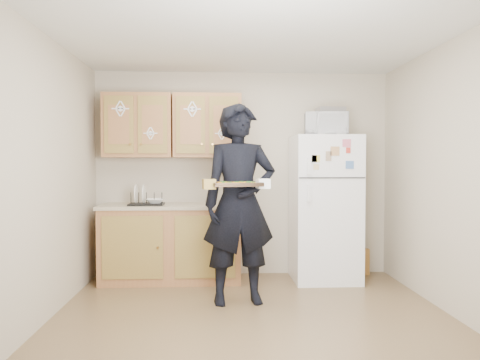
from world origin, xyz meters
name	(u,v)px	position (x,y,z in m)	size (l,w,h in m)	color
floor	(254,322)	(0.00, 0.00, 0.00)	(3.60, 3.60, 0.00)	brown
ceiling	(254,31)	(0.00, 0.00, 2.50)	(3.60, 3.60, 0.00)	silver
wall_back	(242,174)	(0.00, 1.80, 1.25)	(3.60, 0.04, 2.50)	#BBAE98
wall_front	(284,190)	(0.00, -1.80, 1.25)	(3.60, 0.04, 2.50)	#BBAE98
wall_left	(41,179)	(-1.80, 0.00, 1.25)	(0.04, 3.60, 2.50)	#BBAE98
wall_right	(458,178)	(1.80, 0.00, 1.25)	(0.04, 3.60, 2.50)	#BBAE98
refrigerator	(325,208)	(0.95, 1.43, 0.85)	(0.75, 0.70, 1.70)	white
base_cabinet	(172,244)	(-0.85, 1.48, 0.43)	(1.60, 0.60, 0.86)	#975834
countertop	(171,206)	(-0.85, 1.48, 0.88)	(1.64, 0.64, 0.04)	#BAAF8F
upper_cab_left	(138,126)	(-1.25, 1.61, 1.83)	(0.80, 0.33, 0.75)	#975834
upper_cab_right	(207,126)	(-0.43, 1.61, 1.83)	(0.80, 0.33, 0.75)	#975834
cereal_box	(361,262)	(1.47, 1.67, 0.16)	(0.20, 0.07, 0.32)	gold
person	(239,204)	(-0.10, 0.57, 0.98)	(0.72, 0.47, 1.97)	black
baking_tray	(236,185)	(-0.14, 0.27, 1.18)	(0.44, 0.33, 0.04)	black
pizza_front_left	(227,184)	(-0.23, 0.19, 1.20)	(0.15, 0.15, 0.02)	orange
pizza_front_right	(249,183)	(-0.03, 0.22, 1.20)	(0.15, 0.15, 0.02)	orange
pizza_back_left	(224,183)	(-0.25, 0.33, 1.20)	(0.15, 0.15, 0.02)	orange
pizza_back_right	(246,183)	(-0.05, 0.36, 1.20)	(0.15, 0.15, 0.02)	orange
pizza_center	(236,183)	(-0.14, 0.27, 1.20)	(0.15, 0.15, 0.02)	orange
microwave	(326,124)	(0.94, 1.38, 1.83)	(0.48, 0.33, 0.27)	white
foil_pan	(330,110)	(1.01, 1.41, 2.00)	(0.31, 0.21, 0.07)	#AEADB4
dish_rack	(146,198)	(-1.13, 1.40, 0.98)	(0.39, 0.29, 0.16)	black
bowl	(155,201)	(-1.03, 1.40, 0.95)	(0.22, 0.22, 0.05)	white
soap_bottle	(231,196)	(-0.15, 1.41, 1.00)	(0.09, 0.09, 0.19)	white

